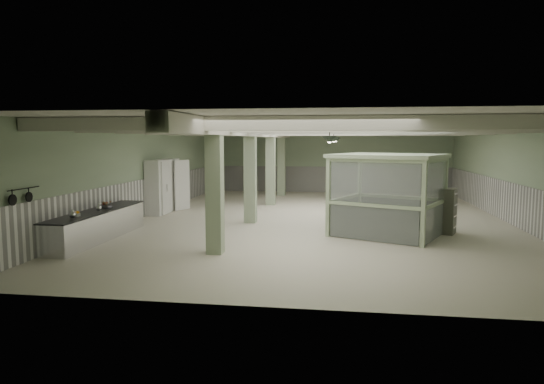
# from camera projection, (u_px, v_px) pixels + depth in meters

# --- Properties ---
(floor) EXTENTS (20.00, 20.00, 0.00)m
(floor) POSITION_uv_depth(u_px,v_px,m) (319.00, 220.00, 18.64)
(floor) COLOR beige
(floor) RESTS_ON ground
(ceiling) EXTENTS (14.00, 20.00, 0.02)m
(ceiling) POSITION_uv_depth(u_px,v_px,m) (320.00, 125.00, 18.26)
(ceiling) COLOR beige
(ceiling) RESTS_ON wall_back
(wall_back) EXTENTS (14.00, 0.02, 3.60)m
(wall_back) POSITION_uv_depth(u_px,v_px,m) (328.00, 162.00, 28.28)
(wall_back) COLOR #97AD8B
(wall_back) RESTS_ON floor
(wall_front) EXTENTS (14.00, 0.02, 3.60)m
(wall_front) POSITION_uv_depth(u_px,v_px,m) (292.00, 210.00, 8.61)
(wall_front) COLOR #97AD8B
(wall_front) RESTS_ON floor
(wall_left) EXTENTS (0.02, 20.00, 3.60)m
(wall_left) POSITION_uv_depth(u_px,v_px,m) (145.00, 171.00, 19.47)
(wall_left) COLOR #97AD8B
(wall_left) RESTS_ON floor
(wall_right) EXTENTS (0.02, 20.00, 3.60)m
(wall_right) POSITION_uv_depth(u_px,v_px,m) (515.00, 175.00, 17.43)
(wall_right) COLOR #97AD8B
(wall_right) RESTS_ON floor
(wainscot_left) EXTENTS (0.05, 19.90, 1.50)m
(wainscot_left) POSITION_uv_depth(u_px,v_px,m) (147.00, 197.00, 19.58)
(wainscot_left) COLOR white
(wainscot_left) RESTS_ON floor
(wainscot_right) EXTENTS (0.05, 19.90, 1.50)m
(wainscot_right) POSITION_uv_depth(u_px,v_px,m) (512.00, 204.00, 17.54)
(wainscot_right) COLOR white
(wainscot_right) RESTS_ON floor
(wainscot_back) EXTENTS (13.90, 0.05, 1.50)m
(wainscot_back) POSITION_uv_depth(u_px,v_px,m) (328.00, 179.00, 28.37)
(wainscot_back) COLOR white
(wainscot_back) RESTS_ON floor
(girder) EXTENTS (0.45, 19.90, 0.40)m
(girder) POSITION_uv_depth(u_px,v_px,m) (255.00, 131.00, 18.64)
(girder) COLOR beige
(girder) RESTS_ON ceiling
(beam_a) EXTENTS (13.90, 0.35, 0.32)m
(beam_a) POSITION_uv_depth(u_px,v_px,m) (304.00, 123.00, 10.90)
(beam_a) COLOR beige
(beam_a) RESTS_ON ceiling
(beam_b) EXTENTS (13.90, 0.35, 0.32)m
(beam_b) POSITION_uv_depth(u_px,v_px,m) (311.00, 126.00, 13.36)
(beam_b) COLOR beige
(beam_b) RESTS_ON ceiling
(beam_c) EXTENTS (13.90, 0.35, 0.32)m
(beam_c) POSITION_uv_depth(u_px,v_px,m) (316.00, 129.00, 15.82)
(beam_c) COLOR beige
(beam_c) RESTS_ON ceiling
(beam_d) EXTENTS (13.90, 0.35, 0.32)m
(beam_d) POSITION_uv_depth(u_px,v_px,m) (320.00, 130.00, 18.27)
(beam_d) COLOR beige
(beam_d) RESTS_ON ceiling
(beam_e) EXTENTS (13.90, 0.35, 0.32)m
(beam_e) POSITION_uv_depth(u_px,v_px,m) (323.00, 131.00, 20.73)
(beam_e) COLOR beige
(beam_e) RESTS_ON ceiling
(beam_f) EXTENTS (13.90, 0.35, 0.32)m
(beam_f) POSITION_uv_depth(u_px,v_px,m) (325.00, 132.00, 23.19)
(beam_f) COLOR beige
(beam_f) RESTS_ON ceiling
(beam_g) EXTENTS (13.90, 0.35, 0.32)m
(beam_g) POSITION_uv_depth(u_px,v_px,m) (327.00, 133.00, 25.65)
(beam_g) COLOR beige
(beam_g) RESTS_ON ceiling
(column_a) EXTENTS (0.42, 0.42, 3.60)m
(column_a) POSITION_uv_depth(u_px,v_px,m) (215.00, 187.00, 12.91)
(column_a) COLOR #97A988
(column_a) RESTS_ON floor
(column_b) EXTENTS (0.42, 0.42, 3.60)m
(column_b) POSITION_uv_depth(u_px,v_px,m) (250.00, 174.00, 17.83)
(column_b) COLOR #97A988
(column_b) RESTS_ON floor
(column_c) EXTENTS (0.42, 0.42, 3.60)m
(column_c) POSITION_uv_depth(u_px,v_px,m) (271.00, 167.00, 22.75)
(column_c) COLOR #97A988
(column_c) RESTS_ON floor
(column_d) EXTENTS (0.42, 0.42, 3.60)m
(column_d) POSITION_uv_depth(u_px,v_px,m) (281.00, 163.00, 26.68)
(column_d) COLOR #97A988
(column_d) RESTS_ON floor
(hook_rail) EXTENTS (0.02, 1.20, 0.02)m
(hook_rail) POSITION_uv_depth(u_px,v_px,m) (24.00, 189.00, 11.98)
(hook_rail) COLOR black
(hook_rail) RESTS_ON wall_left
(pendant_front) EXTENTS (0.44, 0.44, 0.22)m
(pendant_front) POSITION_uv_depth(u_px,v_px,m) (329.00, 140.00, 13.32)
(pendant_front) COLOR #293629
(pendant_front) RESTS_ON ceiling
(pendant_mid) EXTENTS (0.44, 0.44, 0.22)m
(pendant_mid) POSITION_uv_depth(u_px,v_px,m) (334.00, 140.00, 18.73)
(pendant_mid) COLOR #293629
(pendant_mid) RESTS_ON ceiling
(pendant_back) EXTENTS (0.44, 0.44, 0.22)m
(pendant_back) POSITION_uv_depth(u_px,v_px,m) (336.00, 140.00, 23.65)
(pendant_back) COLOR #293629
(pendant_back) RESTS_ON ceiling
(prep_counter) EXTENTS (0.87, 4.97, 0.91)m
(prep_counter) POSITION_uv_depth(u_px,v_px,m) (98.00, 225.00, 14.83)
(prep_counter) COLOR silver
(prep_counter) RESTS_ON floor
(pitcher_near) EXTENTS (0.20, 0.22, 0.25)m
(pitcher_near) POSITION_uv_depth(u_px,v_px,m) (99.00, 207.00, 14.65)
(pitcher_near) COLOR silver
(pitcher_near) RESTS_ON prep_counter
(pitcher_far) EXTENTS (0.24, 0.25, 0.25)m
(pitcher_far) POSITION_uv_depth(u_px,v_px,m) (73.00, 214.00, 13.29)
(pitcher_far) COLOR silver
(pitcher_far) RESTS_ON prep_counter
(veg_colander) EXTENTS (0.48, 0.48, 0.19)m
(veg_colander) POSITION_uv_depth(u_px,v_px,m) (106.00, 205.00, 15.38)
(veg_colander) COLOR #424247
(veg_colander) RESTS_ON prep_counter
(orange_bowl) EXTENTS (0.27, 0.27, 0.08)m
(orange_bowl) POSITION_uv_depth(u_px,v_px,m) (76.00, 215.00, 13.66)
(orange_bowl) COLOR #B2B2B7
(orange_bowl) RESTS_ON prep_counter
(skillet_near) EXTENTS (0.04, 0.27, 0.27)m
(skillet_near) POSITION_uv_depth(u_px,v_px,m) (13.00, 200.00, 11.50)
(skillet_near) COLOR black
(skillet_near) RESTS_ON hook_rail
(skillet_far) EXTENTS (0.03, 0.25, 0.25)m
(skillet_far) POSITION_uv_depth(u_px,v_px,m) (29.00, 197.00, 12.10)
(skillet_far) COLOR black
(skillet_far) RESTS_ON hook_rail
(walkin_cooler) EXTENTS (0.97, 2.48, 2.27)m
(walkin_cooler) POSITION_uv_depth(u_px,v_px,m) (164.00, 185.00, 20.47)
(walkin_cooler) COLOR white
(walkin_cooler) RESTS_ON floor
(guard_booth) EXTENTS (4.07, 3.83, 2.61)m
(guard_booth) POSITION_uv_depth(u_px,v_px,m) (388.00, 181.00, 15.44)
(guard_booth) COLOR #B0C69E
(guard_booth) RESTS_ON floor
(filing_cabinet) EXTENTS (0.69, 0.81, 1.48)m
(filing_cabinet) POSITION_uv_depth(u_px,v_px,m) (448.00, 211.00, 15.78)
(filing_cabinet) COLOR #525547
(filing_cabinet) RESTS_ON floor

